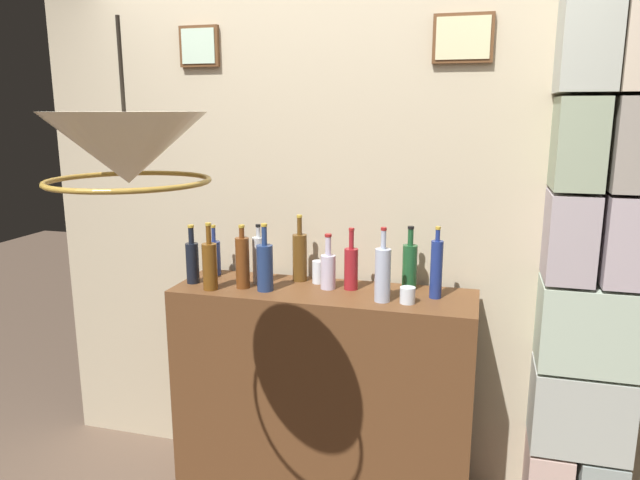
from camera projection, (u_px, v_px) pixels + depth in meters
The scene contains 19 objects.
panelled_rear_partition at pixel (338, 196), 2.91m from camera, with size 3.15×0.15×2.77m.
stone_pillar at pixel (596, 236), 2.49m from camera, with size 0.42×0.35×2.70m.
bar_shelf_unit at pixel (323, 396), 2.84m from camera, with size 1.40×0.42×1.06m, color brown.
liquor_bottle_sherry at pixel (300, 256), 2.86m from camera, with size 0.07×0.07×0.33m.
liquor_bottle_tequila at pixel (259, 259), 2.81m from camera, with size 0.06×0.06×0.29m.
liquor_bottle_rye at pixel (351, 267), 2.72m from camera, with size 0.06×0.06×0.29m.
liquor_bottle_vermouth at pixel (410, 265), 2.73m from camera, with size 0.07×0.07×0.30m.
liquor_bottle_amaro at pixel (328, 269), 2.74m from camera, with size 0.07×0.07×0.26m.
liquor_bottle_bourbon at pixel (210, 265), 2.72m from camera, with size 0.07×0.07×0.31m.
liquor_bottle_rum at pixel (214, 257), 2.97m from camera, with size 0.06×0.06×0.26m.
liquor_bottle_vodka at pixel (383, 274), 2.55m from camera, with size 0.07×0.07×0.33m.
liquor_bottle_brandy at pixel (265, 266), 2.70m from camera, with size 0.08×0.08×0.31m.
liquor_bottle_port at pixel (192, 261), 2.82m from camera, with size 0.06×0.06×0.28m.
liquor_bottle_mezcal at pixel (436, 268), 2.59m from camera, with size 0.05×0.05×0.32m.
liquor_bottle_gin at pixel (243, 262), 2.74m from camera, with size 0.06×0.06×0.30m.
glass_tumbler_rocks at pixel (381, 286), 2.67m from camera, with size 0.06×0.06×0.07m.
glass_tumbler_highball at pixel (408, 295), 2.54m from camera, with size 0.07×0.07×0.07m.
glass_tumbler_shot at pixel (318, 272), 2.83m from camera, with size 0.06×0.06×0.11m.
pendant_lamp at pixel (127, 150), 1.72m from camera, with size 0.48×0.48×0.47m.
Camera 1 is at (0.68, -1.71, 1.88)m, focal length 33.10 mm.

